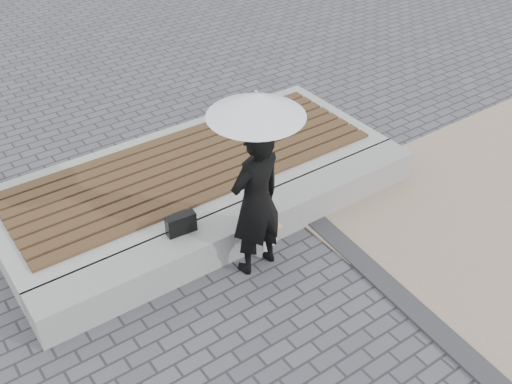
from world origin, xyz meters
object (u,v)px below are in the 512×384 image
Objects in this scene: woman at (256,201)px; handbag at (181,224)px; parasol at (256,105)px; seating_ledge at (246,227)px; canvas_tote at (264,236)px.

woman reaches higher than handbag.
woman is 1.11m from parasol.
handbag is (-0.76, 0.12, 0.32)m from seating_ledge.
parasol is 1.84m from canvas_tote.
canvas_tote is at bearing -17.68° from handbag.
woman is 0.89m from handbag.
parasol is (0.00, -0.00, 1.11)m from woman.
parasol is 1.69m from handbag.
seating_ledge is 2.84× the size of woman.
handbag is 0.92× the size of canvas_tote.
parasol is 3.70× the size of handbag.
handbag is at bearing -47.98° from woman.
woman is at bearing -165.48° from canvas_tote.
parasol is at bearing -110.33° from seating_ledge.
canvas_tote is (0.09, -0.23, -0.02)m from seating_ledge.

